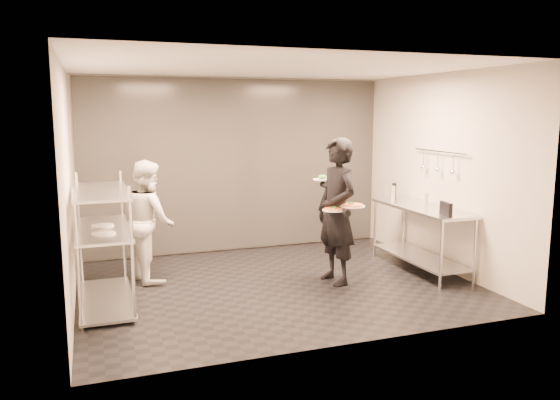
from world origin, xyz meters
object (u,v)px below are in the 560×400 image
object	(u,v)px
pass_rack	(103,240)
pos_monitor	(446,209)
bottle_clear	(426,199)
chef	(148,221)
pizza_plate_near	(334,209)
salad_plate	(322,178)
bottle_dark	(394,191)
waiter	(337,211)
bottle_green	(393,194)
prep_counter	(421,227)
pizza_plate_far	(352,205)

from	to	relation	value
pass_rack	pos_monitor	world-z (taller)	pass_rack
pos_monitor	bottle_clear	distance (m)	0.86
chef	pizza_plate_near	bearing A→B (deg)	-129.81
salad_plate	pos_monitor	xyz separation A→B (m)	(1.34, -0.91, -0.36)
chef	bottle_dark	size ratio (longest dim) A/B	6.83
waiter	bottle_clear	bearing A→B (deg)	90.24
chef	bottle_clear	distance (m)	3.94
bottle_green	bottle_clear	distance (m)	0.53
bottle_clear	prep_counter	bearing A→B (deg)	-143.92
chef	pos_monitor	bearing A→B (deg)	-125.81
pass_rack	prep_counter	distance (m)	4.33
bottle_green	waiter	bearing A→B (deg)	-150.79
pass_rack	pizza_plate_far	distance (m)	3.09
pos_monitor	bottle_dark	xyz separation A→B (m)	(0.15, 1.52, 0.03)
chef	salad_plate	size ratio (longest dim) A/B	6.34
pizza_plate_far	waiter	bearing A→B (deg)	126.66
prep_counter	salad_plate	distance (m)	1.65
prep_counter	bottle_clear	world-z (taller)	bottle_clear
pass_rack	pizza_plate_near	distance (m)	2.83
pizza_plate_near	pizza_plate_far	xyz separation A→B (m)	(0.26, -0.01, 0.04)
chef	bottle_green	bearing A→B (deg)	-106.75
waiter	pizza_plate_near	size ratio (longest dim) A/B	6.65
pizza_plate_near	bottle_clear	world-z (taller)	bottle_clear
pizza_plate_near	bottle_dark	distance (m)	1.91
pass_rack	chef	distance (m)	1.00
waiter	bottle_dark	world-z (taller)	waiter
pizza_plate_near	salad_plate	world-z (taller)	salad_plate
waiter	pizza_plate_far	distance (m)	0.25
pos_monitor	bottle_clear	size ratio (longest dim) A/B	1.44
salad_plate	prep_counter	bearing A→B (deg)	-7.56
chef	bottle_clear	world-z (taller)	chef
bottle_dark	bottle_clear	bearing A→B (deg)	-80.98
bottle_clear	chef	bearing A→B (deg)	169.76
chef	salad_plate	distance (m)	2.41
prep_counter	pizza_plate_near	world-z (taller)	pizza_plate_near
bottle_dark	chef	bearing A→B (deg)	-179.99
pass_rack	bottle_green	size ratio (longest dim) A/B	7.01
salad_plate	pass_rack	bearing A→B (deg)	-176.08
prep_counter	pass_rack	bearing A→B (deg)	-179.97
pass_rack	salad_plate	distance (m)	2.94
bottle_dark	pass_rack	bearing A→B (deg)	-169.56
pizza_plate_near	salad_plate	xyz separation A→B (m)	(0.06, 0.51, 0.34)
pizza_plate_far	bottle_dark	distance (m)	1.72
chef	bottle_clear	xyz separation A→B (m)	(3.87, -0.70, 0.19)
prep_counter	chef	distance (m)	3.82
chef	bottle_dark	world-z (taller)	chef
salad_plate	pos_monitor	distance (m)	1.66
prep_counter	bottle_dark	xyz separation A→B (m)	(0.03, 0.80, 0.41)
pizza_plate_far	pos_monitor	distance (m)	1.21
pass_rack	salad_plate	size ratio (longest dim) A/B	6.22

